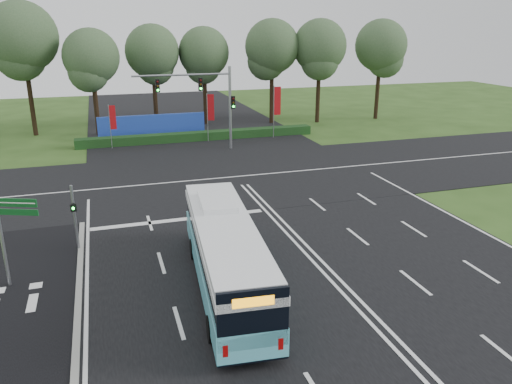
% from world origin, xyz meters
% --- Properties ---
extents(ground, '(120.00, 120.00, 0.00)m').
position_xyz_m(ground, '(0.00, 0.00, 0.00)').
color(ground, '#2C4918').
rests_on(ground, ground).
extents(road_main, '(20.00, 120.00, 0.04)m').
position_xyz_m(road_main, '(0.00, 0.00, 0.02)').
color(road_main, black).
rests_on(road_main, ground).
extents(road_cross, '(120.00, 14.00, 0.05)m').
position_xyz_m(road_cross, '(0.00, 12.00, 0.03)').
color(road_cross, black).
rests_on(road_cross, ground).
extents(bike_path, '(5.00, 18.00, 0.06)m').
position_xyz_m(bike_path, '(-12.50, -3.00, 0.03)').
color(bike_path, black).
rests_on(bike_path, ground).
extents(kerb_strip, '(0.25, 18.00, 0.12)m').
position_xyz_m(kerb_strip, '(-10.10, -3.00, 0.06)').
color(kerb_strip, gray).
rests_on(kerb_strip, ground).
extents(city_bus, '(3.24, 11.01, 3.12)m').
position_xyz_m(city_bus, '(-4.34, -3.05, 1.57)').
color(city_bus, '#5EC7D9').
rests_on(city_bus, ground).
extents(pedestrian_signal, '(0.29, 0.41, 3.25)m').
position_xyz_m(pedestrian_signal, '(-10.20, 2.60, 1.78)').
color(pedestrian_signal, gray).
rests_on(pedestrian_signal, ground).
extents(street_sign, '(1.63, 0.73, 4.48)m').
position_xyz_m(street_sign, '(-12.50, -0.32, 2.79)').
color(street_sign, gray).
rests_on(street_sign, ground).
extents(banner_flag_left, '(0.57, 0.07, 3.85)m').
position_xyz_m(banner_flag_left, '(-7.68, 23.47, 2.53)').
color(banner_flag_left, gray).
rests_on(banner_flag_left, ground).
extents(banner_flag_mid, '(0.65, 0.18, 4.43)m').
position_xyz_m(banner_flag_mid, '(0.93, 23.71, 2.89)').
color(banner_flag_mid, gray).
rests_on(banner_flag_mid, ground).
extents(banner_flag_right, '(0.73, 0.08, 4.91)m').
position_xyz_m(banner_flag_right, '(7.24, 23.49, 3.19)').
color(banner_flag_right, gray).
rests_on(banner_flag_right, ground).
extents(traffic_light_gantry, '(8.41, 0.28, 7.00)m').
position_xyz_m(traffic_light_gantry, '(0.21, 20.50, 4.66)').
color(traffic_light_gantry, gray).
rests_on(traffic_light_gantry, ground).
extents(hedge, '(22.00, 1.20, 0.80)m').
position_xyz_m(hedge, '(0.00, 24.50, 0.40)').
color(hedge, '#133312').
rests_on(hedge, ground).
extents(blue_hoarding, '(10.00, 0.30, 2.20)m').
position_xyz_m(blue_hoarding, '(-4.00, 27.00, 1.10)').
color(blue_hoarding, '#2142B4').
rests_on(blue_hoarding, ground).
extents(eucalyptus_row, '(48.99, 8.16, 12.47)m').
position_xyz_m(eucalyptus_row, '(-0.51, 31.04, 8.08)').
color(eucalyptus_row, black).
rests_on(eucalyptus_row, ground).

